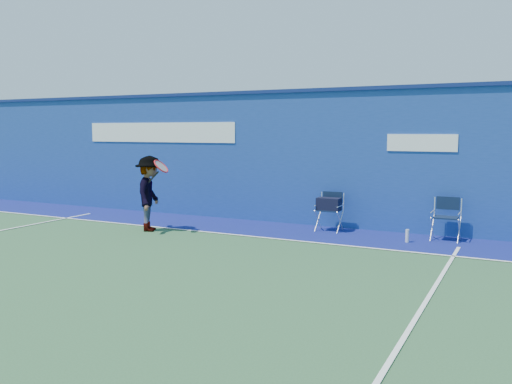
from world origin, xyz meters
The scene contains 8 objects.
ground centered at (0.00, 0.00, 0.00)m, with size 80.00×80.00×0.00m, color #2D5431.
stadium_wall centered at (0.00, 5.20, 1.55)m, with size 24.00×0.50×3.08m.
out_of_bounds_strip centered at (0.00, 4.10, 0.00)m, with size 24.00×1.80×0.01m, color navy.
court_lines centered at (0.00, 0.60, 0.01)m, with size 24.00×12.00×0.01m.
directors_chair_left centered at (1.81, 4.52, 0.35)m, with size 0.50×0.45×0.83m.
directors_chair_right centered at (4.18, 4.59, 0.27)m, with size 0.50×0.45×0.84m.
water_bottle centered at (3.55, 4.05, 0.13)m, with size 0.07×0.07×0.26m, color silver.
tennis_player centered at (-1.65, 2.83, 0.81)m, with size 1.06×1.20×1.61m.
Camera 1 is at (5.56, -6.42, 2.15)m, focal length 38.00 mm.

